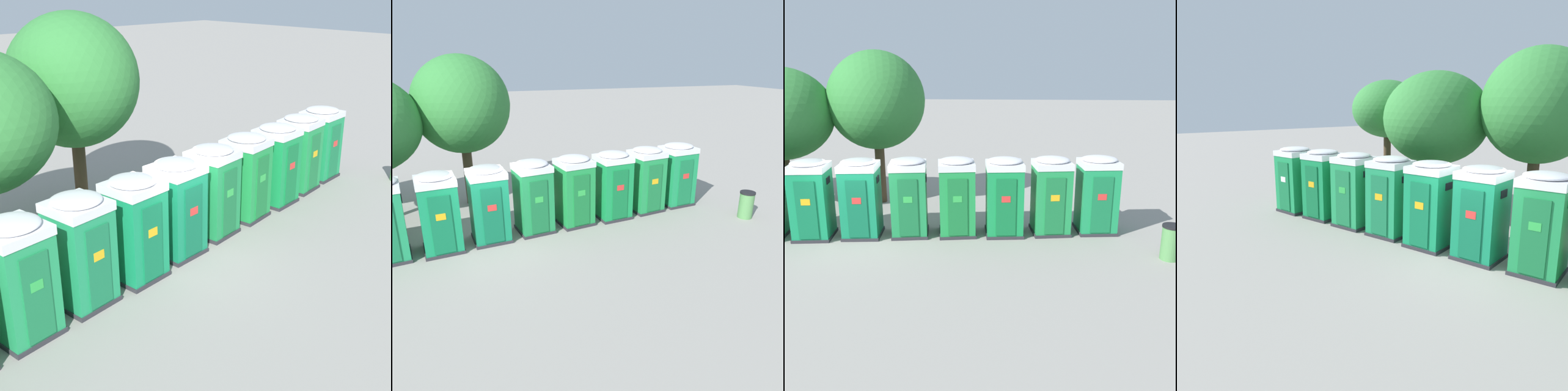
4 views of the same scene
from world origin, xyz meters
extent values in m
plane|color=gray|center=(0.00, 0.00, 0.00)|extent=(120.00, 120.00, 0.00)
cube|color=#2D2D33|center=(-1.54, -0.04, 0.05)|extent=(1.30, 1.32, 0.10)
cube|color=#148C54|center=(-1.54, -0.04, 1.15)|extent=(1.24, 1.26, 2.10)
cube|color=#106D41|center=(-1.47, -0.62, 1.07)|extent=(0.62, 0.10, 1.85)
cube|color=yellow|center=(-1.47, -0.64, 1.35)|extent=(0.28, 0.04, 0.20)
cube|color=black|center=(-0.97, 0.03, 1.89)|extent=(0.06, 0.36, 0.20)
cube|color=white|center=(-1.54, -0.04, 2.30)|extent=(1.28, 1.29, 0.20)
ellipsoid|color=white|center=(-1.54, -0.04, 2.45)|extent=(1.21, 1.23, 0.18)
cube|color=#2D2D33|center=(-0.02, 0.19, 0.05)|extent=(1.29, 1.30, 0.10)
cube|color=#148253|center=(-0.02, 0.19, 1.15)|extent=(1.22, 1.24, 2.10)
cube|color=#0F6540|center=(0.03, -0.39, 1.07)|extent=(0.62, 0.09, 1.85)
cube|color=red|center=(0.03, -0.41, 1.35)|extent=(0.28, 0.03, 0.20)
cube|color=black|center=(0.55, 0.24, 1.89)|extent=(0.06, 0.36, 0.20)
cube|color=white|center=(-0.02, 0.19, 2.30)|extent=(1.26, 1.27, 0.20)
ellipsoid|color=white|center=(-0.02, 0.19, 2.45)|extent=(1.20, 1.21, 0.18)
cube|color=#2D2D33|center=(1.50, 0.40, 0.05)|extent=(1.31, 1.34, 0.10)
cube|color=#1E8B48|center=(1.50, 0.40, 1.15)|extent=(1.25, 1.28, 2.10)
cube|color=#176C38|center=(1.58, -0.18, 1.07)|extent=(0.60, 0.11, 1.85)
cube|color=green|center=(1.58, -0.19, 1.35)|extent=(0.28, 0.05, 0.20)
cube|color=black|center=(2.05, 0.48, 1.89)|extent=(0.07, 0.36, 0.20)
cube|color=white|center=(1.50, 0.40, 2.30)|extent=(1.29, 1.32, 0.20)
ellipsoid|color=white|center=(1.50, 0.40, 2.45)|extent=(1.22, 1.26, 0.18)
cube|color=#2D2D33|center=(3.02, 0.55, 0.05)|extent=(1.34, 1.36, 0.10)
cube|color=green|center=(3.02, 0.55, 1.15)|extent=(1.28, 1.29, 2.10)
cube|color=#187334|center=(3.11, -0.03, 1.07)|extent=(0.61, 0.12, 1.85)
cube|color=green|center=(3.11, -0.05, 1.35)|extent=(0.28, 0.05, 0.20)
cube|color=black|center=(3.59, 0.63, 1.89)|extent=(0.08, 0.36, 0.20)
cube|color=white|center=(3.02, 0.55, 2.30)|extent=(1.31, 1.33, 0.20)
ellipsoid|color=white|center=(3.02, 0.55, 2.45)|extent=(1.25, 1.27, 0.18)
cube|color=#2D2D33|center=(4.56, 0.63, 0.05)|extent=(1.31, 1.31, 0.10)
cube|color=#168F46|center=(4.56, 0.63, 1.15)|extent=(1.25, 1.25, 2.10)
cube|color=#117036|center=(4.61, 0.05, 1.07)|extent=(0.63, 0.09, 1.85)
cube|color=red|center=(4.62, 0.03, 1.35)|extent=(0.28, 0.04, 0.20)
cube|color=black|center=(5.13, 0.69, 1.89)|extent=(0.06, 0.36, 0.20)
cube|color=white|center=(4.56, 0.63, 2.30)|extent=(1.29, 1.29, 0.20)
ellipsoid|color=white|center=(4.56, 0.63, 2.45)|extent=(1.23, 1.23, 0.18)
cube|color=#2D2D33|center=(6.07, 0.86, 0.05)|extent=(1.34, 1.35, 0.10)
cube|color=#209349|center=(6.07, 0.86, 1.15)|extent=(1.27, 1.28, 2.10)
cube|color=#197339|center=(6.15, 0.28, 1.07)|extent=(0.62, 0.12, 1.85)
cube|color=yellow|center=(6.16, 0.26, 1.35)|extent=(0.28, 0.05, 0.20)
cube|color=black|center=(6.64, 0.93, 1.89)|extent=(0.07, 0.36, 0.20)
cube|color=white|center=(6.07, 0.86, 2.30)|extent=(1.31, 1.32, 0.20)
ellipsoid|color=white|center=(6.07, 0.86, 2.45)|extent=(1.25, 1.26, 0.18)
cube|color=#2D2D33|center=(7.59, 1.06, 0.05)|extent=(1.35, 1.31, 0.10)
cube|color=#1B9351|center=(7.59, 1.06, 1.15)|extent=(1.28, 1.25, 2.10)
cube|color=#15723F|center=(7.65, 0.48, 1.07)|extent=(0.65, 0.09, 1.85)
cube|color=red|center=(7.65, 0.46, 1.35)|extent=(0.28, 0.04, 0.20)
cube|color=black|center=(8.19, 1.12, 1.89)|extent=(0.06, 0.36, 0.20)
cube|color=white|center=(7.59, 1.06, 2.30)|extent=(1.32, 1.29, 0.20)
ellipsoid|color=white|center=(7.59, 1.06, 2.45)|extent=(1.26, 1.22, 0.18)
cylinder|color=#4C3826|center=(-3.77, 3.00, 1.34)|extent=(0.29, 0.29, 2.68)
cylinder|color=#4C3826|center=(-0.42, 4.01, 1.51)|extent=(0.38, 0.38, 3.02)
ellipsoid|color=#337F38|center=(-0.42, 4.01, 4.05)|extent=(3.71, 3.71, 3.73)
cylinder|color=#518C4C|center=(9.31, -1.16, 0.48)|extent=(0.53, 0.53, 0.97)
cylinder|color=black|center=(9.31, -1.16, 1.00)|extent=(0.56, 0.56, 0.06)
camera|label=1|loc=(-8.46, -9.33, 6.70)|focal=50.00mm
camera|label=2|loc=(-0.88, -11.79, 5.77)|focal=35.00mm
camera|label=3|loc=(4.61, -13.56, 5.38)|focal=42.00mm
camera|label=4|loc=(5.07, -8.60, 4.01)|focal=35.00mm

